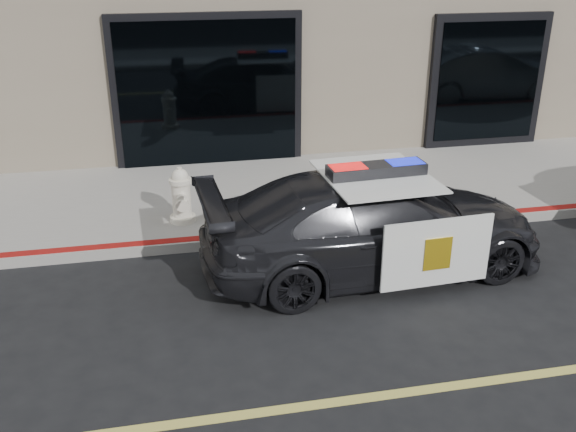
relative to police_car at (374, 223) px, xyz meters
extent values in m
plane|color=black|center=(-0.71, -2.51, -0.66)|extent=(120.00, 120.00, 0.00)
cube|color=gray|center=(-0.71, 2.74, -0.59)|extent=(60.00, 3.50, 0.15)
imported|color=black|center=(0.00, 0.00, -0.01)|extent=(2.34, 4.70, 1.30)
cube|color=white|center=(0.48, -0.91, -0.03)|extent=(1.39, 0.11, 0.87)
cube|color=white|center=(0.38, 0.96, -0.03)|extent=(1.39, 0.11, 0.87)
cube|color=white|center=(0.00, 0.00, 0.66)|extent=(1.39, 1.64, 0.02)
cube|color=gold|center=(0.49, -0.94, -0.03)|extent=(0.35, 0.03, 0.41)
cube|color=black|center=(0.00, 0.00, 0.73)|extent=(1.27, 0.40, 0.15)
cube|color=red|center=(-0.38, -0.02, 0.74)|extent=(0.45, 0.31, 0.14)
cube|color=#0C19CC|center=(0.38, 0.02, 0.74)|extent=(0.45, 0.31, 0.14)
cylinder|color=white|center=(-2.39, 1.74, -0.47)|extent=(0.38, 0.38, 0.09)
cylinder|color=white|center=(-2.39, 1.74, -0.16)|extent=(0.28, 0.28, 0.53)
cylinder|color=white|center=(-2.39, 1.74, 0.13)|extent=(0.33, 0.33, 0.06)
sphere|color=white|center=(-2.39, 1.74, 0.19)|extent=(0.25, 0.25, 0.25)
cylinder|color=white|center=(-2.39, 1.74, 0.30)|extent=(0.07, 0.07, 0.07)
cylinder|color=white|center=(-2.39, 1.92, -0.08)|extent=(0.14, 0.13, 0.14)
cylinder|color=white|center=(-2.39, 1.56, -0.08)|extent=(0.14, 0.13, 0.14)
cylinder|color=white|center=(-2.39, 1.52, -0.16)|extent=(0.18, 0.15, 0.18)
camera|label=1|loc=(-2.61, -7.20, 3.41)|focal=40.00mm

